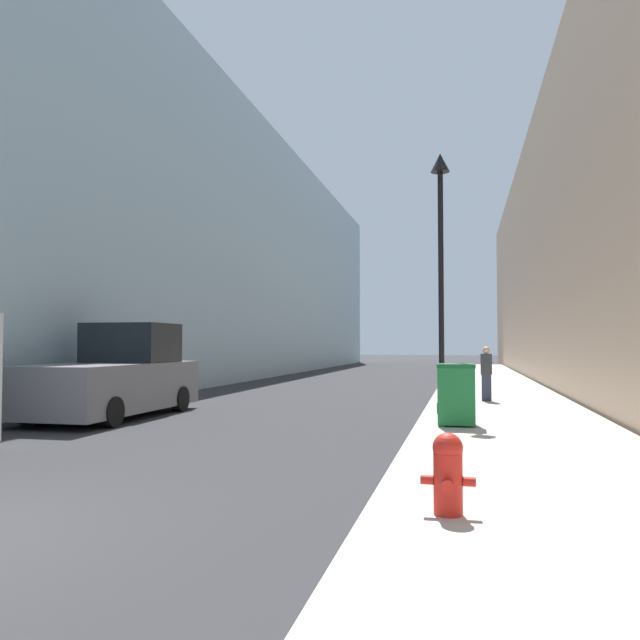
% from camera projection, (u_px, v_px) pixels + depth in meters
% --- Properties ---
extents(sidewalk_right, '(3.94, 60.00, 0.12)m').
position_uv_depth(sidewalk_right, '(494.00, 393.00, 21.27)').
color(sidewalk_right, '#B7B2A8').
rests_on(sidewalk_right, ground).
extents(building_left_glass, '(12.00, 60.00, 13.38)m').
position_uv_depth(building_left_glass, '(157.00, 251.00, 33.11)').
color(building_left_glass, '#99B7C6').
rests_on(building_left_glass, ground).
extents(fire_hydrant, '(0.51, 0.40, 0.77)m').
position_uv_depth(fire_hydrant, '(448.00, 471.00, 5.86)').
color(fire_hydrant, red).
rests_on(fire_hydrant, sidewalk_right).
extents(trash_bin, '(0.74, 0.64, 1.22)m').
position_uv_depth(trash_bin, '(456.00, 394.00, 12.29)').
color(trash_bin, '#1E7538').
rests_on(trash_bin, sidewalk_right).
extents(lamppost, '(0.44, 0.44, 6.08)m').
position_uv_depth(lamppost, '(441.00, 242.00, 14.53)').
color(lamppost, black).
rests_on(lamppost, sidewalk_right).
extents(pickup_truck, '(2.23, 5.15, 2.25)m').
position_uv_depth(pickup_truck, '(115.00, 378.00, 14.89)').
color(pickup_truck, slate).
rests_on(pickup_truck, ground).
extents(pedestrian_on_sidewalk, '(0.31, 0.20, 1.54)m').
position_uv_depth(pedestrian_on_sidewalk, '(486.00, 374.00, 17.66)').
color(pedestrian_on_sidewalk, '#2D3347').
rests_on(pedestrian_on_sidewalk, sidewalk_right).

